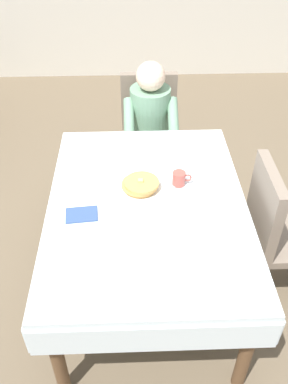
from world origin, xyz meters
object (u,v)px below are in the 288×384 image
(plate_breakfast, at_px, (141,190))
(breakfast_stack, at_px, (141,185))
(dining_table_main, at_px, (147,214))
(knife_right_of_plate, at_px, (174,192))
(cup_coffee, at_px, (179,179))
(spoon_near_edge, at_px, (147,229))
(fork_left_of_plate, at_px, (107,193))
(chair_diner, at_px, (149,126))
(diner_person, at_px, (150,121))
(chair_right_side, at_px, (277,226))
(syrup_pitcher, at_px, (91,167))

(plate_breakfast, relative_size, breakfast_stack, 1.31)
(dining_table_main, xyz_separation_m, knife_right_of_plate, (0.16, 0.08, 0.09))
(cup_coffee, xyz_separation_m, spoon_near_edge, (-0.20, -0.37, -0.04))
(fork_left_of_plate, bearing_deg, plate_breakfast, -81.20)
(knife_right_of_plate, bearing_deg, plate_breakfast, 88.70)
(cup_coffee, bearing_deg, chair_diner, 97.08)
(dining_table_main, xyz_separation_m, cup_coffee, (0.19, 0.15, 0.13))
(breakfast_stack, bearing_deg, plate_breakfast, 170.25)
(diner_person, bearing_deg, fork_left_of_plate, 72.69)
(breakfast_stack, xyz_separation_m, knife_right_of_plate, (0.19, -0.02, -0.04))
(chair_diner, distance_m, chair_right_side, 1.37)
(chair_diner, xyz_separation_m, breakfast_stack, (-0.10, -1.07, 0.25))
(fork_left_of_plate, bearing_deg, diner_person, -14.51)
(plate_breakfast, bearing_deg, cup_coffee, 12.54)
(dining_table_main, relative_size, spoon_near_edge, 10.16)
(breakfast_stack, height_order, knife_right_of_plate, breakfast_stack)
(chair_right_side, height_order, syrup_pitcher, chair_right_side)
(dining_table_main, relative_size, syrup_pitcher, 19.05)
(fork_left_of_plate, distance_m, knife_right_of_plate, 0.38)
(cup_coffee, bearing_deg, chair_right_side, -14.89)
(chair_right_side, height_order, spoon_near_edge, chair_right_side)
(dining_table_main, bearing_deg, chair_right_side, 0.00)
(plate_breakfast, relative_size, syrup_pitcher, 3.50)
(breakfast_stack, distance_m, spoon_near_edge, 0.32)
(cup_coffee, height_order, spoon_near_edge, cup_coffee)
(spoon_near_edge, bearing_deg, diner_person, 75.85)
(plate_breakfast, height_order, syrup_pitcher, syrup_pitcher)
(dining_table_main, height_order, chair_diner, chair_diner)
(knife_right_of_plate, bearing_deg, syrup_pitcher, 71.51)
(spoon_near_edge, bearing_deg, cup_coffee, 50.34)
(diner_person, distance_m, spoon_near_edge, 1.23)
(chair_diner, bearing_deg, breakfast_stack, 84.66)
(cup_coffee, distance_m, knife_right_of_plate, 0.09)
(syrup_pitcher, bearing_deg, plate_breakfast, -32.57)
(syrup_pitcher, height_order, fork_left_of_plate, syrup_pitcher)
(dining_table_main, relative_size, chair_diner, 1.64)
(chair_diner, xyz_separation_m, spoon_near_edge, (-0.08, -1.38, 0.21))
(breakfast_stack, height_order, syrup_pitcher, breakfast_stack)
(dining_table_main, xyz_separation_m, chair_diner, (0.07, 1.17, -0.12))
(dining_table_main, bearing_deg, chair_diner, 86.80)
(diner_person, relative_size, fork_left_of_plate, 6.22)
(breakfast_stack, height_order, spoon_near_edge, breakfast_stack)
(chair_diner, relative_size, knife_right_of_plate, 4.65)
(chair_right_side, xyz_separation_m, knife_right_of_plate, (-0.61, 0.08, 0.21))
(chair_diner, xyz_separation_m, plate_breakfast, (-0.10, -1.07, 0.22))
(cup_coffee, xyz_separation_m, knife_right_of_plate, (-0.04, -0.07, -0.04))
(plate_breakfast, bearing_deg, chair_diner, 84.65)
(diner_person, xyz_separation_m, knife_right_of_plate, (0.09, -0.93, 0.07))
(knife_right_of_plate, xyz_separation_m, spoon_near_edge, (-0.17, -0.29, 0.00))
(breakfast_stack, bearing_deg, chair_right_side, -7.34)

